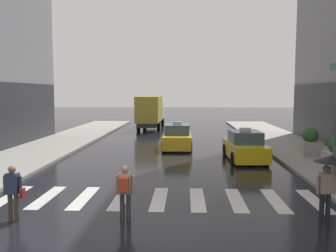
{
  "coord_description": "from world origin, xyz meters",
  "views": [
    {
      "loc": [
        0.9,
        -9.19,
        3.75
      ],
      "look_at": [
        0.07,
        8.0,
        2.11
      ],
      "focal_mm": 37.88,
      "sensor_mm": 36.0,
      "label": 1
    }
  ],
  "objects_px": {
    "pedestrian_with_handbag": "(13,190)",
    "planter_mid_block": "(310,143)",
    "pedestrian_with_umbrella": "(329,170)",
    "pedestrian_with_backpack": "(125,189)",
    "box_truck": "(150,111)",
    "taxi_second": "(177,137)",
    "taxi_lead": "(245,147)"
  },
  "relations": [
    {
      "from": "taxi_lead",
      "to": "pedestrian_with_backpack",
      "type": "height_order",
      "value": "taxi_lead"
    },
    {
      "from": "pedestrian_with_umbrella",
      "to": "pedestrian_with_handbag",
      "type": "height_order",
      "value": "pedestrian_with_umbrella"
    },
    {
      "from": "pedestrian_with_handbag",
      "to": "planter_mid_block",
      "type": "height_order",
      "value": "planter_mid_block"
    },
    {
      "from": "taxi_second",
      "to": "taxi_lead",
      "type": "bearing_deg",
      "value": -45.48
    },
    {
      "from": "pedestrian_with_umbrella",
      "to": "planter_mid_block",
      "type": "distance_m",
      "value": 10.7
    },
    {
      "from": "box_truck",
      "to": "planter_mid_block",
      "type": "relative_size",
      "value": 4.74
    },
    {
      "from": "box_truck",
      "to": "pedestrian_with_backpack",
      "type": "bearing_deg",
      "value": -86.0
    },
    {
      "from": "box_truck",
      "to": "pedestrian_with_backpack",
      "type": "relative_size",
      "value": 4.59
    },
    {
      "from": "planter_mid_block",
      "to": "pedestrian_with_umbrella",
      "type": "bearing_deg",
      "value": -106.44
    },
    {
      "from": "pedestrian_with_handbag",
      "to": "planter_mid_block",
      "type": "bearing_deg",
      "value": 41.41
    },
    {
      "from": "planter_mid_block",
      "to": "box_truck",
      "type": "bearing_deg",
      "value": 125.04
    },
    {
      "from": "taxi_lead",
      "to": "planter_mid_block",
      "type": "relative_size",
      "value": 2.88
    },
    {
      "from": "pedestrian_with_handbag",
      "to": "taxi_second",
      "type": "bearing_deg",
      "value": 72.14
    },
    {
      "from": "pedestrian_with_backpack",
      "to": "pedestrian_with_handbag",
      "type": "relative_size",
      "value": 1.0
    },
    {
      "from": "box_truck",
      "to": "pedestrian_with_backpack",
      "type": "height_order",
      "value": "box_truck"
    },
    {
      "from": "taxi_second",
      "to": "planter_mid_block",
      "type": "relative_size",
      "value": 2.85
    },
    {
      "from": "pedestrian_with_umbrella",
      "to": "pedestrian_with_handbag",
      "type": "distance_m",
      "value": 9.19
    },
    {
      "from": "taxi_lead",
      "to": "box_truck",
      "type": "bearing_deg",
      "value": 113.01
    },
    {
      "from": "box_truck",
      "to": "planter_mid_block",
      "type": "xyz_separation_m",
      "value": [
        10.75,
        -15.32,
        -0.98
      ]
    },
    {
      "from": "pedestrian_with_backpack",
      "to": "planter_mid_block",
      "type": "relative_size",
      "value": 1.03
    },
    {
      "from": "box_truck",
      "to": "planter_mid_block",
      "type": "distance_m",
      "value": 18.74
    },
    {
      "from": "pedestrian_with_handbag",
      "to": "planter_mid_block",
      "type": "relative_size",
      "value": 1.03
    },
    {
      "from": "pedestrian_with_backpack",
      "to": "planter_mid_block",
      "type": "xyz_separation_m",
      "value": [
        8.94,
        10.6,
        -0.1
      ]
    },
    {
      "from": "box_truck",
      "to": "pedestrian_with_handbag",
      "type": "relative_size",
      "value": 4.59
    },
    {
      "from": "pedestrian_with_backpack",
      "to": "box_truck",
      "type": "bearing_deg",
      "value": 94.0
    },
    {
      "from": "box_truck",
      "to": "taxi_second",
      "type": "bearing_deg",
      "value": -76.15
    },
    {
      "from": "taxi_lead",
      "to": "planter_mid_block",
      "type": "height_order",
      "value": "taxi_lead"
    },
    {
      "from": "pedestrian_with_umbrella",
      "to": "planter_mid_block",
      "type": "bearing_deg",
      "value": 73.56
    },
    {
      "from": "pedestrian_with_handbag",
      "to": "box_truck",
      "type": "bearing_deg",
      "value": 86.86
    },
    {
      "from": "box_truck",
      "to": "pedestrian_with_backpack",
      "type": "xyz_separation_m",
      "value": [
        1.81,
        -25.92,
        -0.88
      ]
    },
    {
      "from": "taxi_lead",
      "to": "planter_mid_block",
      "type": "distance_m",
      "value": 3.98
    },
    {
      "from": "taxi_second",
      "to": "pedestrian_with_backpack",
      "type": "relative_size",
      "value": 2.76
    }
  ]
}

